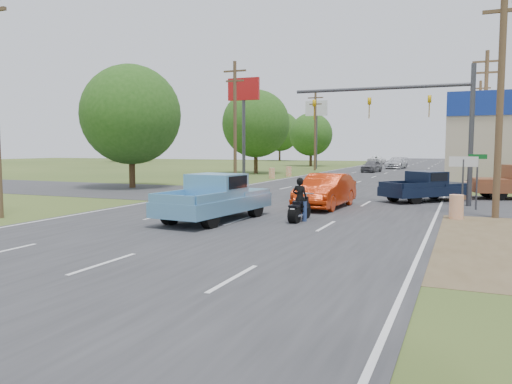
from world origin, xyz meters
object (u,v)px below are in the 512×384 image
at_px(distant_car_grey, 372,166).
at_px(red_convertible, 325,191).
at_px(motorcycle, 299,210).
at_px(blue_pickup, 217,197).
at_px(navy_pickup, 427,186).
at_px(distant_car_silver, 396,163).
at_px(distant_car_white, 377,160).
at_px(rider, 300,201).

bearing_deg(distant_car_grey, red_convertible, -76.79).
height_order(motorcycle, distant_car_grey, distant_car_grey).
height_order(red_convertible, blue_pickup, blue_pickup).
height_order(navy_pickup, distant_car_grey, navy_pickup).
distance_m(red_convertible, distant_car_silver, 47.70).
distance_m(distant_car_silver, distant_car_white, 17.80).
relative_size(red_convertible, distant_car_white, 0.94).
height_order(blue_pickup, distant_car_white, blue_pickup).
bearing_deg(motorcycle, blue_pickup, -160.65).
distance_m(rider, blue_pickup, 3.31).
relative_size(navy_pickup, distant_car_grey, 1.19).
distance_m(red_convertible, rider, 4.67).
height_order(red_convertible, distant_car_grey, red_convertible).
bearing_deg(motorcycle, navy_pickup, 69.41).
distance_m(motorcycle, rider, 0.35).
relative_size(distant_car_silver, distant_car_white, 1.02).
bearing_deg(distant_car_silver, rider, -80.36).
bearing_deg(navy_pickup, rider, -72.08).
relative_size(rider, distant_car_silver, 0.30).
distance_m(red_convertible, distant_car_grey, 36.31).
xyz_separation_m(red_convertible, distant_car_grey, (-3.98, 36.09, -0.11)).
distance_m(red_convertible, motorcycle, 4.73).
xyz_separation_m(red_convertible, distant_car_white, (-8.01, 64.58, -0.08)).
bearing_deg(blue_pickup, motorcycle, 22.91).
xyz_separation_m(blue_pickup, distant_car_grey, (-1.03, 41.76, -0.23)).
distance_m(red_convertible, distant_car_white, 65.07).
bearing_deg(red_convertible, distant_car_grey, 99.56).
relative_size(distant_car_grey, distant_car_white, 0.79).
relative_size(red_convertible, navy_pickup, 1.00).
xyz_separation_m(navy_pickup, distant_car_silver, (-6.88, 42.66, -0.04)).
height_order(distant_car_grey, distant_car_white, distant_car_white).
bearing_deg(distant_car_silver, navy_pickup, -74.24).
relative_size(blue_pickup, distant_car_silver, 1.07).
bearing_deg(distant_car_silver, red_convertible, -80.30).
distance_m(motorcycle, distant_car_grey, 41.02).
distance_m(motorcycle, distant_car_silver, 52.42).
bearing_deg(blue_pickup, red_convertible, 68.47).
bearing_deg(distant_car_white, rider, 98.32).
relative_size(red_convertible, rider, 3.03).
bearing_deg(distant_car_white, red_convertible, 98.63).
height_order(motorcycle, navy_pickup, navy_pickup).
xyz_separation_m(rider, distant_car_grey, (-4.19, 40.75, -0.11)).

